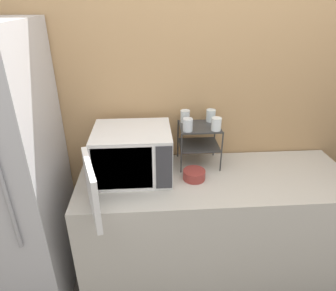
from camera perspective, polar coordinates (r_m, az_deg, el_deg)
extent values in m
cube|color=tan|center=(2.25, 7.72, 7.82)|extent=(8.00, 0.06, 2.60)
cube|color=#B7B2A8|center=(2.36, 8.25, -15.24)|extent=(1.88, 0.68, 0.90)
cube|color=silver|center=(2.02, -6.71, -1.42)|extent=(0.51, 0.41, 0.34)
cube|color=#B7B2A8|center=(1.85, -8.66, -4.42)|extent=(0.36, 0.01, 0.29)
cube|color=#333338|center=(1.84, -0.75, -4.30)|extent=(0.10, 0.01, 0.30)
cube|color=silver|center=(1.70, -14.35, -7.94)|extent=(0.14, 0.39, 0.32)
cylinder|color=#333333|center=(2.04, 2.56, -1.50)|extent=(0.01, 0.01, 0.30)
cylinder|color=#333333|center=(2.09, 10.17, -1.23)|extent=(0.01, 0.01, 0.30)
cylinder|color=#333333|center=(2.25, 1.90, 1.29)|extent=(0.01, 0.01, 0.30)
cylinder|color=#333333|center=(2.29, 8.84, 1.49)|extent=(0.01, 0.01, 0.30)
cube|color=#333333|center=(2.16, 5.88, 0.08)|extent=(0.28, 0.23, 0.01)
cube|color=#333333|center=(2.10, 6.06, 3.60)|extent=(0.28, 0.23, 0.01)
cylinder|color=silver|center=(2.00, 3.78, 3.96)|extent=(0.07, 0.07, 0.09)
cylinder|color=silver|center=(2.18, 8.26, 5.67)|extent=(0.07, 0.07, 0.09)
cylinder|color=silver|center=(2.03, 9.18, 4.05)|extent=(0.07, 0.07, 0.09)
cylinder|color=silver|center=(2.15, 3.28, 5.58)|extent=(0.07, 0.07, 0.09)
cylinder|color=maroon|center=(2.05, 4.96, -6.23)|extent=(0.08, 0.08, 0.01)
cylinder|color=maroon|center=(2.03, 4.99, -5.57)|extent=(0.15, 0.15, 0.06)
cube|color=#B7B7BC|center=(2.23, -29.42, -5.58)|extent=(0.71, 0.69, 1.91)
cylinder|color=#99999E|center=(1.82, -28.30, -9.01)|extent=(0.02, 0.02, 0.67)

